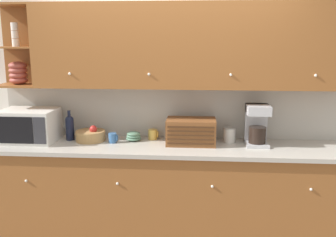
{
  "coord_description": "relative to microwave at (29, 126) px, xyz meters",
  "views": [
    {
      "loc": [
        0.29,
        -3.83,
        1.93
      ],
      "look_at": [
        0.0,
        -0.22,
        1.17
      ],
      "focal_mm": 40.0,
      "sensor_mm": 36.0,
      "label": 1
    }
  ],
  "objects": [
    {
      "name": "ground_plane",
      "position": [
        1.4,
        0.28,
        -1.09
      ],
      "size": [
        24.0,
        24.0,
        0.0
      ],
      "primitive_type": "plane",
      "color": "slate"
    },
    {
      "name": "upper_cabinets",
      "position": [
        1.56,
        0.12,
        0.78
      ],
      "size": [
        3.47,
        0.34,
        0.81
      ],
      "color": "#935628",
      "rests_on": "backsplash_panel"
    },
    {
      "name": "mug",
      "position": [
        1.23,
        0.18,
        -0.11
      ],
      "size": [
        0.1,
        0.09,
        0.1
      ],
      "color": "gold",
      "rests_on": "counter_unit"
    },
    {
      "name": "wall_back",
      "position": [
        1.4,
        0.31,
        0.21
      ],
      "size": [
        5.87,
        0.06,
        2.6
      ],
      "color": "white",
      "rests_on": "ground_plane"
    },
    {
      "name": "storage_canister",
      "position": [
        2.01,
        0.12,
        -0.09
      ],
      "size": [
        0.13,
        0.13,
        0.15
      ],
      "color": "silver",
      "rests_on": "counter_unit"
    },
    {
      "name": "fruit_basket",
      "position": [
        0.61,
        0.07,
        -0.11
      ],
      "size": [
        0.3,
        0.3,
        0.16
      ],
      "color": "#A87F4C",
      "rests_on": "counter_unit"
    },
    {
      "name": "bread_box",
      "position": [
        1.63,
        0.03,
        -0.04
      ],
      "size": [
        0.48,
        0.3,
        0.25
      ],
      "color": "brown",
      "rests_on": "counter_unit"
    },
    {
      "name": "wine_bottle",
      "position": [
        0.39,
        0.09,
        -0.02
      ],
      "size": [
        0.08,
        0.08,
        0.31
      ],
      "color": "black",
      "rests_on": "counter_unit"
    },
    {
      "name": "bowl_stack_on_counter",
      "position": [
        1.04,
        0.11,
        -0.12
      ],
      "size": [
        0.15,
        0.15,
        0.09
      ],
      "color": "slate",
      "rests_on": "counter_unit"
    },
    {
      "name": "backsplash_panel",
      "position": [
        1.4,
        0.28,
        0.11
      ],
      "size": [
        3.47,
        0.01,
        0.55
      ],
      "color": "#B7B2A8",
      "rests_on": "counter_unit"
    },
    {
      "name": "mug_blue_second",
      "position": [
        0.85,
        0.01,
        -0.11
      ],
      "size": [
        0.09,
        0.08,
        0.1
      ],
      "color": "#38669E",
      "rests_on": "counter_unit"
    },
    {
      "name": "counter_unit",
      "position": [
        1.4,
        -0.03,
        -0.62
      ],
      "size": [
        3.49,
        0.66,
        0.92
      ],
      "color": "#935628",
      "rests_on": "ground_plane"
    },
    {
      "name": "coffee_maker",
      "position": [
        2.27,
        0.06,
        0.04
      ],
      "size": [
        0.22,
        0.26,
        0.4
      ],
      "color": "#B7B7BC",
      "rests_on": "counter_unit"
    },
    {
      "name": "microwave",
      "position": [
        0.0,
        0.0,
        0.0
      ],
      "size": [
        0.54,
        0.41,
        0.33
      ],
      "color": "silver",
      "rests_on": "counter_unit"
    }
  ]
}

